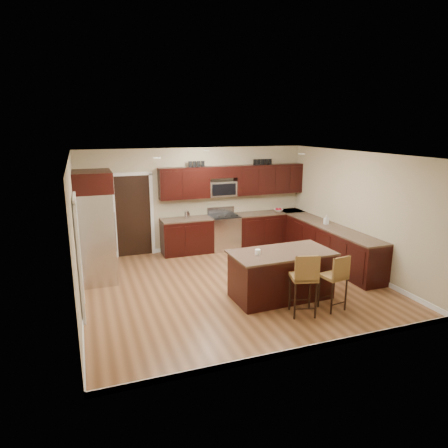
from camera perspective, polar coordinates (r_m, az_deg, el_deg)
name	(u,v)px	position (r m, az deg, el deg)	size (l,w,h in m)	color
floor	(233,285)	(8.45, 1.32, -8.70)	(6.00, 6.00, 0.00)	brown
ceiling	(234,155)	(7.83, 1.43, 9.88)	(6.00, 6.00, 0.00)	silver
wall_back	(196,199)	(10.59, -4.03, 3.53)	(6.00, 6.00, 0.00)	tan
wall_left	(75,236)	(7.52, -20.48, -1.61)	(5.50, 5.50, 0.00)	tan
wall_right	(357,212)	(9.51, 18.48, 1.66)	(5.50, 5.50, 0.00)	tan
base_cabinets	(282,238)	(10.30, 8.31, -1.95)	(4.02, 3.96, 0.92)	black
upper_cabinets	(235,180)	(10.69, 1.59, 6.31)	(4.00, 0.33, 0.80)	black
range	(224,232)	(10.70, 0.00, -1.14)	(0.76, 0.64, 1.11)	silver
microwave	(222,189)	(10.61, -0.29, 5.06)	(0.76, 0.31, 0.40)	silver
doorway	(133,216)	(10.32, -12.82, 1.13)	(0.85, 0.03, 2.06)	black
pantry_door	(78,259)	(7.32, -20.11, -4.68)	(0.03, 0.80, 2.04)	white
letter_decor	(230,163)	(10.58, 0.88, 8.72)	(2.20, 0.03, 0.15)	black
island	(281,276)	(7.82, 8.12, -7.36)	(1.98, 1.08, 0.92)	black
stool_mid	(305,277)	(7.04, 11.45, -7.50)	(0.52, 0.52, 1.14)	olive
stool_right	(336,276)	(7.40, 15.71, -7.20)	(0.44, 0.44, 1.04)	olive
refrigerator	(95,226)	(8.78, -17.91, -0.28)	(0.79, 1.02, 2.35)	silver
floor_mat	(274,259)	(10.08, 7.13, -4.98)	(0.96, 0.64, 0.01)	brown
fruit_bowl	(278,210)	(11.23, 7.79, 1.96)	(0.25, 0.25, 0.06)	silver
soap_bottle	(326,220)	(9.98, 14.40, 0.60)	(0.10, 0.10, 0.22)	#B2B2B2
canister_tall	(187,215)	(10.28, -5.34, 1.31)	(0.12, 0.12, 0.20)	silver
canister_short	(188,216)	(10.29, -5.20, 1.18)	(0.11, 0.11, 0.15)	silver
island_jar	(258,252)	(7.43, 4.84, -4.00)	(0.10, 0.10, 0.10)	white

